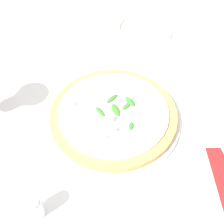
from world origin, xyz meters
TOP-DOWN VIEW (x-y plane):
  - ground_plane at (0.00, 0.00)m, footprint 6.00×6.00m
  - pizza_arugula_main at (0.00, -0.00)m, footprint 0.34×0.34m
  - side_plate_white at (-0.42, 0.04)m, footprint 0.20×0.20m
  - shaker_pepper at (0.27, -0.11)m, footprint 0.03×0.03m

SIDE VIEW (x-z plane):
  - ground_plane at x=0.00m, z-range 0.00..0.00m
  - side_plate_white at x=-0.42m, z-range 0.00..0.02m
  - pizza_arugula_main at x=0.00m, z-range -0.01..0.04m
  - shaker_pepper at x=0.27m, z-range 0.00..0.07m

